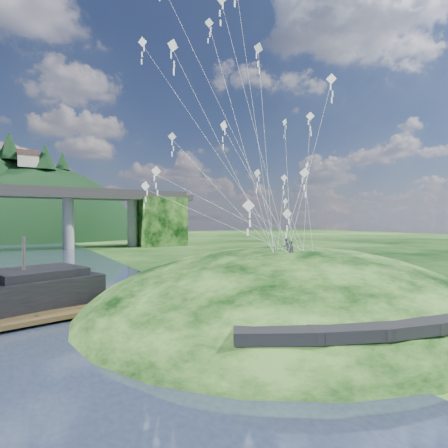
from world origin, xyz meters
TOP-DOWN VIEW (x-y plane):
  - ground at (0.00, 0.00)m, footprint 320.00×320.00m
  - grass_hill at (8.00, 2.00)m, footprint 36.00×32.00m
  - footpath at (7.46, -9.74)m, footprint 22.29×5.84m
  - wooden_dock at (-7.89, 7.62)m, footprint 13.94×4.73m
  - kite_flyers at (7.39, 1.32)m, footprint 3.43×4.16m
  - kite_swarm at (4.73, 4.75)m, footprint 19.89×15.04m

SIDE VIEW (x-z plane):
  - grass_hill at x=8.00m, z-range -8.00..5.00m
  - ground at x=0.00m, z-range 0.00..0.00m
  - wooden_dock at x=-7.89m, z-range -0.06..0.93m
  - footpath at x=7.46m, z-range 1.67..2.50m
  - kite_flyers at x=7.39m, z-range 4.83..6.70m
  - kite_swarm at x=4.73m, z-range 5.14..25.84m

